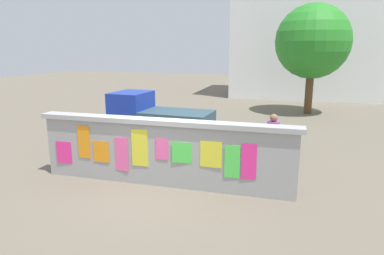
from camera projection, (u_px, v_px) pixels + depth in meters
ground at (223, 122)px, 16.30m from camera, size 60.00×60.00×0.00m
poster_wall at (163, 152)px, 8.60m from camera, size 6.71×0.42×1.70m
auto_rickshaw_truck at (156, 120)px, 12.32m from camera, size 3.70×1.75×1.85m
motorcycle at (269, 139)px, 11.45m from camera, size 1.90×0.56×0.87m
bicycle_near at (215, 157)px, 9.88m from camera, size 1.70×0.44×0.95m
person_walking at (273, 136)px, 9.68m from camera, size 0.40×0.40×1.62m
tree_roadside at (313, 42)px, 17.57m from camera, size 3.78×3.78×5.62m
building_background at (304, 33)px, 24.76m from camera, size 9.94×7.16×8.91m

